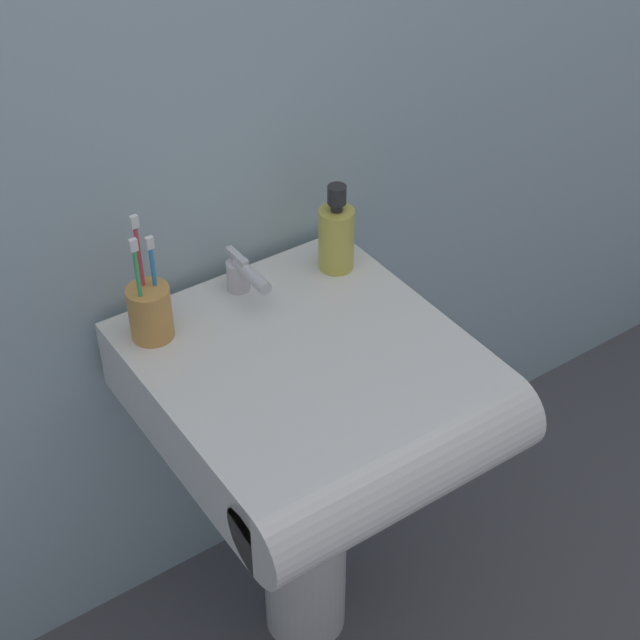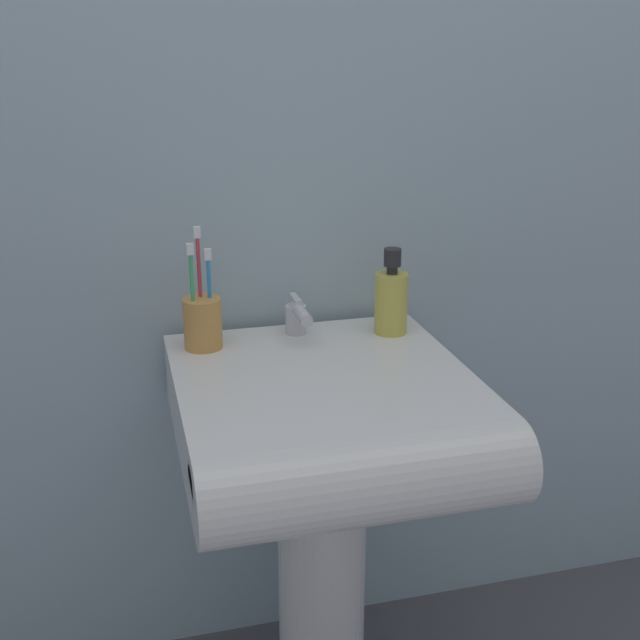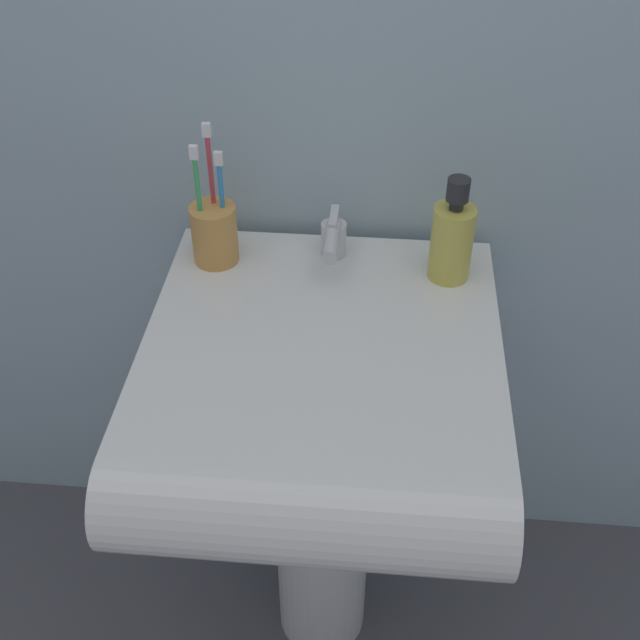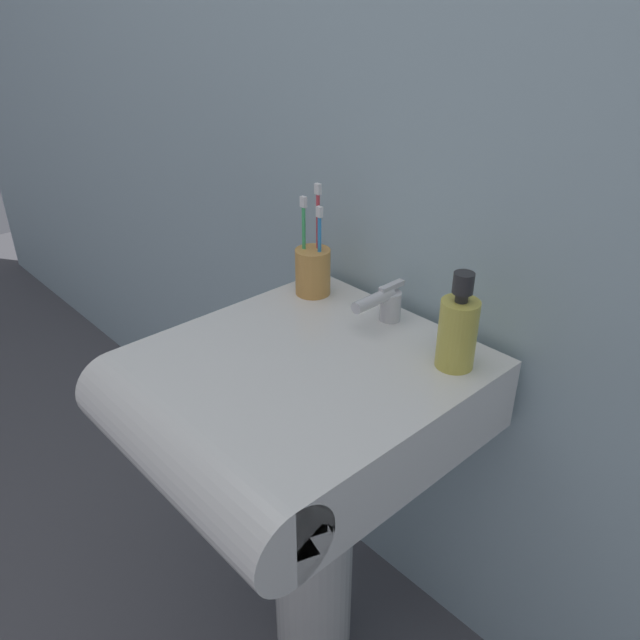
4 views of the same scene
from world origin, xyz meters
TOP-DOWN VIEW (x-y plane):
  - ground_plane at (0.00, 0.00)m, footprint 6.00×6.00m
  - sink_pedestal at (0.00, 0.00)m, footprint 0.16×0.16m
  - sink_basin at (0.00, -0.05)m, footprint 0.48×0.55m
  - faucet at (0.00, 0.18)m, footprint 0.04×0.12m
  - toothbrush_cup at (-0.18, 0.16)m, footprint 0.07×0.07m
  - soap_bottle at (0.17, 0.15)m, footprint 0.06×0.06m

SIDE VIEW (x-z plane):
  - ground_plane at x=0.00m, z-range 0.00..0.00m
  - sink_pedestal at x=0.00m, z-range 0.00..0.58m
  - sink_basin at x=0.00m, z-range 0.58..0.71m
  - faucet at x=0.00m, z-range 0.71..0.79m
  - toothbrush_cup at x=-0.18m, z-range 0.65..0.87m
  - soap_bottle at x=0.17m, z-range 0.70..0.86m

